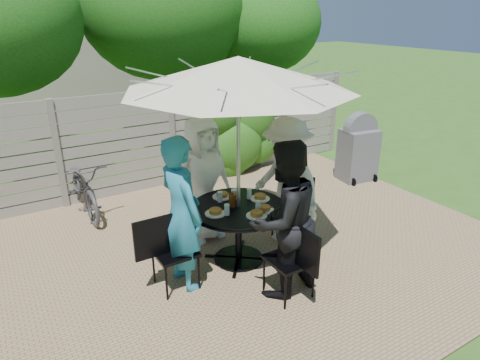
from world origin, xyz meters
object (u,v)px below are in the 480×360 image
bicycle (82,187)px  umbrella (238,74)px  glass_right (249,194)px  chair_front (290,274)px  person_right (286,183)px  patio_table (239,223)px  syrup_jug (232,200)px  person_front (284,220)px  chair_left (174,266)px  glass_back (220,197)px  plate_front (257,214)px  plate_back (222,195)px  chair_back (199,216)px  coffee_cup (234,195)px  person_back (203,179)px  person_left (182,214)px  plate_right (260,197)px  plate_extra (265,209)px  chair_right (291,222)px  glass_left (227,210)px  bbq_grill (358,150)px  glass_front (258,206)px  plate_left (215,212)px

bicycle → umbrella: bearing=-63.0°
glass_right → chair_front: bearing=-97.2°
umbrella → person_right: bearing=6.5°
patio_table → syrup_jug: syrup_jug is taller
person_front → person_right: (0.73, 0.92, -0.02)m
chair_left → glass_back: bearing=23.1°
umbrella → plate_front: 1.67m
plate_back → chair_left: bearing=-153.1°
chair_back → coffee_cup: bearing=1.1°
person_back → chair_front: bearing=-90.1°
patio_table → person_left: size_ratio=0.72×
person_back → chair_back: bearing=90.8°
plate_right → plate_extra: size_ratio=1.08×
person_back → glass_right: (0.34, -0.69, -0.04)m
plate_right → glass_back: size_ratio=1.86×
chair_back → chair_right: 1.37m
person_back → person_front: person_front is taller
plate_back → glass_back: (-0.09, -0.11, 0.05)m
plate_extra → glass_left: bearing=162.6°
person_back → person_right: bearing=-45.0°
chair_right → patio_table: bearing=4.5°
chair_left → person_left: (0.14, 0.01, 0.65)m
chair_back → coffee_cup: 0.95m
plate_extra → glass_left: glass_left is taller
chair_right → glass_back: (-1.09, 0.14, 0.61)m
person_right → glass_back: bearing=-105.5°
syrup_jug → person_right: bearing=3.3°
person_front → syrup_jug: (-0.16, 0.87, -0.06)m
umbrella → chair_back: bearing=96.6°
glass_back → plate_extra: bearing=-56.5°
plate_back → bbq_grill: bearing=14.9°
plate_extra → syrup_jug: bearing=131.0°
person_left → coffee_cup: bearing=-76.7°
person_back → coffee_cup: size_ratio=15.15×
person_front → plate_front: size_ratio=7.21×
glass_front → glass_right: 0.40m
person_back → glass_right: 0.77m
plate_extra → syrup_jug: 0.43m
chair_right → plate_left: (-1.32, -0.15, 0.56)m
glass_left → patio_table: bearing=28.5°
plate_left → plate_extra: same height
chair_right → person_back: bearing=-36.1°
chair_left → glass_front: bearing=-7.2°
umbrella → person_right: (0.82, 0.09, -1.54)m
patio_table → person_front: person_front is taller
person_left → glass_right: bearing=-84.5°
umbrella → person_left: umbrella is taller
umbrella → plate_left: umbrella is taller
glass_front → umbrella: bearing=118.5°
plate_left → glass_left: 0.15m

